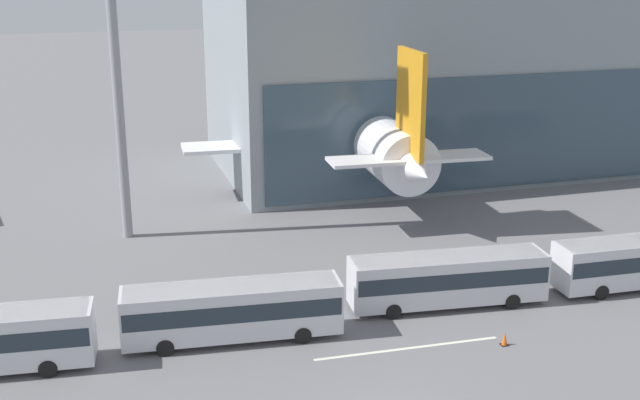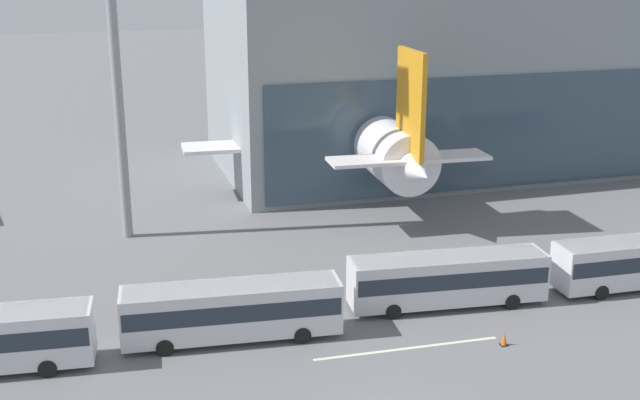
{
  "view_description": "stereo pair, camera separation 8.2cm",
  "coord_description": "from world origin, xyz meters",
  "views": [
    {
      "loc": [
        -13.22,
        -30.92,
        21.57
      ],
      "look_at": [
        3.27,
        24.29,
        4.0
      ],
      "focal_mm": 45.0,
      "sensor_mm": 36.0,
      "label": 1
    },
    {
      "loc": [
        -13.14,
        -30.94,
        21.57
      ],
      "look_at": [
        3.27,
        24.29,
        4.0
      ],
      "focal_mm": 45.0,
      "sensor_mm": 36.0,
      "label": 2
    }
  ],
  "objects": [
    {
      "name": "lane_stripe_2",
      "position": [
        3.48,
        7.4,
        0.0
      ],
      "size": [
        11.11,
        0.67,
        0.01
      ],
      "primitive_type": "cube",
      "rotation": [
        0.0,
        0.0,
        -0.04
      ],
      "color": "silver",
      "rests_on": "ground_plane"
    },
    {
      "name": "shuttle_bus_1",
      "position": [
        -5.9,
        11.4,
        1.98
      ],
      "size": [
        12.88,
        3.88,
        3.39
      ],
      "rotation": [
        0.0,
        0.0,
        -0.09
      ],
      "color": "silver",
      "rests_on": "ground_plane"
    },
    {
      "name": "traffic_cone_1",
      "position": [
        9.01,
        6.18,
        0.4
      ],
      "size": [
        0.44,
        0.44,
        0.82
      ],
      "color": "black",
      "rests_on": "ground_plane"
    },
    {
      "name": "airliner_at_gate_far",
      "position": [
        12.35,
        41.08,
        5.51
      ],
      "size": [
        34.54,
        38.16,
        14.67
      ],
      "rotation": [
        0.0,
        0.0,
        1.51
      ],
      "color": "white",
      "rests_on": "ground_plane"
    },
    {
      "name": "shuttle_bus_2",
      "position": [
        8.18,
        12.18,
        1.98
      ],
      "size": [
        12.89,
        3.95,
        3.39
      ],
      "rotation": [
        0.0,
        0.0,
        -0.1
      ],
      "color": "silver",
      "rests_on": "ground_plane"
    }
  ]
}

